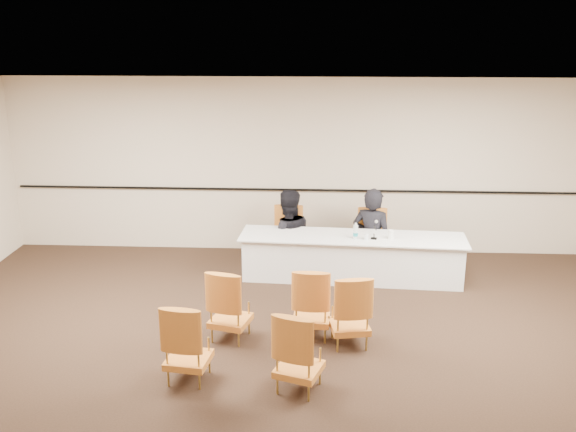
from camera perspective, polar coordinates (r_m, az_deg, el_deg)
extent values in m
plane|color=black|center=(7.73, -0.08, -13.11)|extent=(10.00, 10.00, 0.00)
plane|color=white|center=(6.75, -0.09, 9.54)|extent=(10.00, 10.00, 0.00)
cube|color=beige|center=(10.95, 1.04, 4.43)|extent=(10.00, 0.04, 3.00)
cube|color=black|center=(11.00, 1.02, 2.35)|extent=(9.80, 0.04, 0.03)
imported|color=black|center=(10.52, 7.44, -2.34)|extent=(0.78, 0.65, 1.82)
imported|color=black|center=(10.59, -0.07, -2.28)|extent=(0.98, 0.84, 1.76)
cube|color=white|center=(9.94, 8.47, -1.87)|extent=(0.36, 0.31, 0.00)
cylinder|color=white|center=(9.78, 6.99, -1.83)|extent=(0.08, 0.08, 0.10)
cylinder|color=white|center=(9.85, 9.13, -1.65)|extent=(0.11, 0.11, 0.14)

